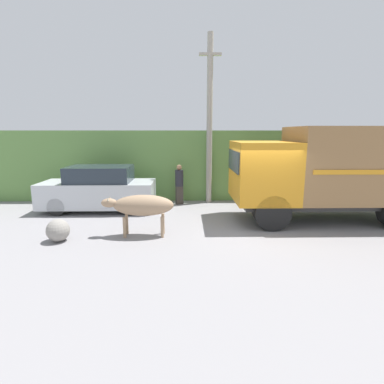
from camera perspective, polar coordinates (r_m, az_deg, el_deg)
The scene contains 8 objects.
ground_plane at distance 10.04m, azimuth 11.63°, elevation -6.41°, with size 60.00×60.00×0.00m, color gray.
hillside_embankment at distance 16.35m, azimuth 6.63°, elevation 6.09°, with size 32.00×6.10×3.09m.
cargo_truck at distance 11.18m, azimuth 25.27°, elevation 3.99°, with size 6.49×2.48×3.20m.
brown_cow at distance 8.84m, azimuth -9.52°, elevation -2.60°, with size 2.10×0.62×1.24m.
parked_suv at distance 12.16m, azimuth -17.35°, elevation 0.47°, with size 4.30×1.70×1.74m.
pedestrian_on_hill at distance 12.63m, azimuth -2.44°, elevation 1.78°, with size 0.44×0.44×1.68m.
utility_pole at distance 12.85m, azimuth 3.36°, elevation 13.74°, with size 0.90×0.24×6.91m.
roadside_rock at distance 9.25m, azimuth -24.17°, elevation -6.68°, with size 0.63×0.63×0.63m.
Camera 1 is at (-2.19, -9.32, 3.02)m, focal length 28.00 mm.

